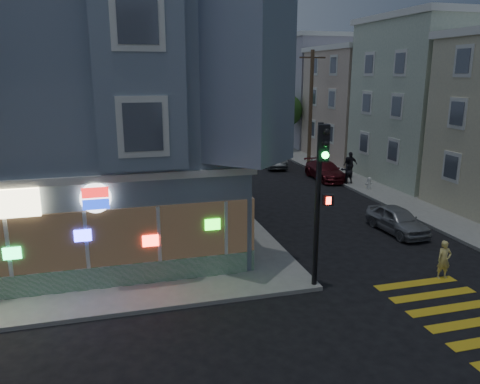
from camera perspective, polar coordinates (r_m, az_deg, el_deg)
name	(u,v)px	position (r m, az deg, el deg)	size (l,w,h in m)	color
ground	(258,333)	(14.29, 2.20, -16.78)	(120.00, 120.00, 0.00)	black
sidewalk_ne	(429,158)	(44.38, 22.06, 3.81)	(24.00, 42.00, 0.15)	gray
corner_building	(58,109)	(22.80, -21.28, 9.44)	(14.60, 14.60, 11.40)	gray
row_house_b	(458,102)	(36.17, 25.07, 9.88)	(12.00, 8.60, 10.50)	#ADC0A7
row_house_c	(385,105)	(43.48, 17.29, 10.11)	(12.00, 8.60, 9.00)	#BAA890
row_house_d	(338,92)	(51.26, 11.90, 11.83)	(12.00, 8.60, 10.50)	#A9A5B6
utility_pole	(311,105)	(39.06, 8.61, 10.39)	(2.20, 0.30, 9.00)	#4C3826
street_tree_near	(286,111)	(44.73, 5.68, 9.86)	(3.00, 3.00, 5.30)	#4C3826
street_tree_far	(260,105)	(52.26, 2.51, 10.55)	(3.00, 3.00, 5.30)	#4C3826
running_child	(444,260)	(18.89, 23.62, -7.57)	(0.53, 0.35, 1.45)	#EDD979
pedestrian_a	(347,170)	(32.18, 12.89, 2.62)	(0.87, 0.68, 1.79)	black
pedestrian_b	(350,165)	(34.07, 13.31, 3.26)	(1.07, 0.44, 1.82)	black
parked_car_a	(397,220)	(23.39, 18.63, -3.24)	(1.47, 3.65, 1.24)	#95989C
parked_car_b	(273,159)	(37.65, 4.07, 4.05)	(1.43, 4.11, 1.36)	#3E4244
parked_car_c	(325,171)	(33.74, 10.37, 2.57)	(1.78, 4.39, 1.27)	#59141B
parked_car_d	(260,149)	(42.70, 2.49, 5.22)	(2.05, 4.45, 1.24)	#AFB2BA
traffic_signal	(321,179)	(15.66, 9.85, 1.60)	(0.72, 0.64, 5.68)	black
fire_hydrant	(369,183)	(30.96, 15.45, 1.09)	(0.45, 0.26, 0.78)	silver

